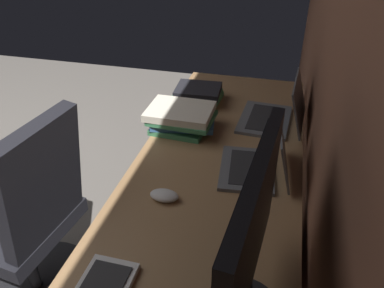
# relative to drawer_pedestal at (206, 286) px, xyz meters

# --- Properties ---
(wall_back) EXTENTS (4.96, 0.10, 2.60)m
(wall_back) POSITION_rel_drawer_pedestal_xyz_m (-0.10, 0.38, 0.95)
(wall_back) COLOR brown
(wall_back) RESTS_ON ground
(desk) EXTENTS (2.30, 0.67, 0.73)m
(desk) POSITION_rel_drawer_pedestal_xyz_m (-0.08, -0.03, 0.32)
(desk) COLOR #936D47
(desk) RESTS_ON ground
(drawer_pedestal) EXTENTS (0.40, 0.51, 0.69)m
(drawer_pedestal) POSITION_rel_drawer_pedestal_xyz_m (0.00, 0.00, 0.00)
(drawer_pedestal) COLOR #936D47
(drawer_pedestal) RESTS_ON ground
(monitor_primary) EXTENTS (0.52, 0.20, 0.46)m
(monitor_primary) POSITION_rel_drawer_pedestal_xyz_m (0.33, 0.16, 0.65)
(monitor_primary) COLOR black
(monitor_primary) RESTS_ON desk
(laptop_leftmost) EXTENTS (0.35, 0.31, 0.23)m
(laptop_leftmost) POSITION_rel_drawer_pedestal_xyz_m (-0.70, 0.19, 0.44)
(laptop_leftmost) COLOR #595B60
(laptop_leftmost) RESTS_ON desk
(laptop_left) EXTENTS (0.31, 0.28, 0.21)m
(laptop_left) POSITION_rel_drawer_pedestal_xyz_m (-0.28, 0.15, 0.43)
(laptop_left) COLOR #595B60
(laptop_left) RESTS_ON desk
(mouse_main) EXTENTS (0.06, 0.10, 0.03)m
(mouse_main) POSITION_rel_drawer_pedestal_xyz_m (-0.03, -0.17, 0.40)
(mouse_main) COLOR silver
(mouse_main) RESTS_ON desk
(book_stack_near) EXTENTS (0.24, 0.31, 0.11)m
(book_stack_near) POSITION_rel_drawer_pedestal_xyz_m (-0.52, -0.24, 0.44)
(book_stack_near) COLOR #3D8456
(book_stack_near) RESTS_ON desk
(book_stack_far) EXTENTS (0.23, 0.25, 0.09)m
(book_stack_far) POSITION_rel_drawer_pedestal_xyz_m (-0.83, -0.24, 0.42)
(book_stack_far) COLOR #3D8456
(book_stack_far) RESTS_ON desk
(office_chair) EXTENTS (0.56, 0.58, 0.97)m
(office_chair) POSITION_rel_drawer_pedestal_xyz_m (-0.01, -0.77, 0.11)
(office_chair) COLOR black
(office_chair) RESTS_ON ground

